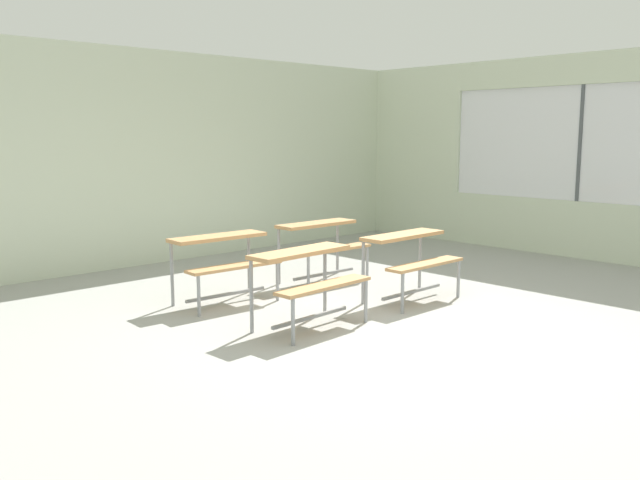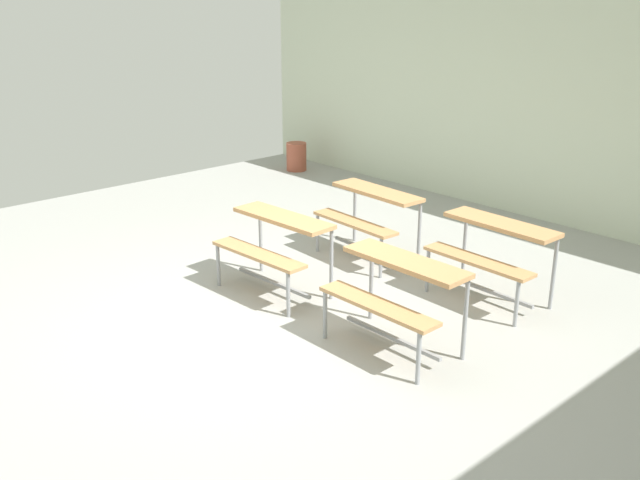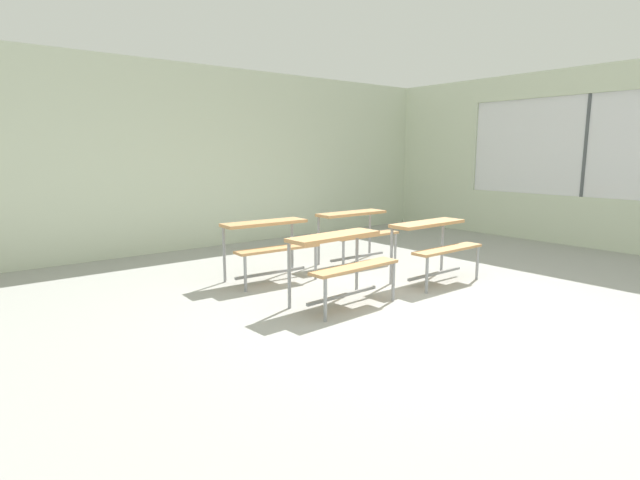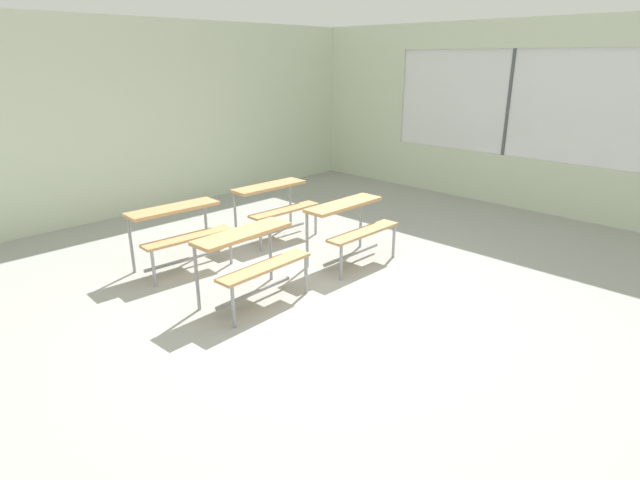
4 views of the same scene
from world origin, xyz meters
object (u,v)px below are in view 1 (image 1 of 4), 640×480
object	(u,v)px
desk_bench_r1c0	(224,252)
desk_bench_r0c1	(410,251)
desk_bench_r1c1	(322,237)
desk_bench_r0c0	(308,270)

from	to	relation	value
desk_bench_r1c0	desk_bench_r0c1	bearing A→B (deg)	-37.34
desk_bench_r1c0	desk_bench_r1c1	distance (m)	1.53
desk_bench_r1c0	desk_bench_r1c1	size ratio (longest dim) A/B	1.01
desk_bench_r0c1	desk_bench_r1c0	bearing A→B (deg)	139.48
desk_bench_r0c0	desk_bench_r0c1	distance (m)	1.53
desk_bench_r0c0	desk_bench_r1c1	xyz separation A→B (m)	(1.49, 1.36, 0.00)
desk_bench_r0c1	desk_bench_r1c0	size ratio (longest dim) A/B	0.98
desk_bench_r0c0	desk_bench_r1c1	world-z (taller)	same
desk_bench_r1c1	desk_bench_r0c1	bearing A→B (deg)	-86.97
desk_bench_r1c1	desk_bench_r1c0	bearing A→B (deg)	-177.15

